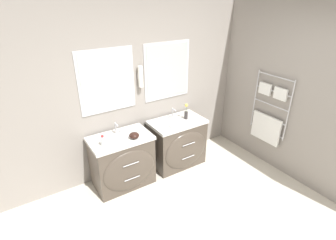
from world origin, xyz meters
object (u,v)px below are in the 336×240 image
(amenity_bowl, at_px, (134,135))
(flower_vase, at_px, (186,113))
(vanity_left, at_px, (123,162))
(toiletry_bottle, at_px, (103,141))
(vanity_right, at_px, (178,143))

(amenity_bowl, height_order, flower_vase, flower_vase)
(vanity_left, bearing_deg, amenity_bowl, -31.06)
(toiletry_bottle, xyz_separation_m, amenity_bowl, (0.43, -0.04, -0.03))
(vanity_left, bearing_deg, toiletry_bottle, -168.84)
(vanity_right, distance_m, flower_vase, 0.52)
(toiletry_bottle, bearing_deg, vanity_right, 2.48)
(vanity_left, relative_size, vanity_right, 1.00)
(vanity_left, bearing_deg, flower_vase, 1.16)
(vanity_right, bearing_deg, toiletry_bottle, -177.52)
(toiletry_bottle, distance_m, amenity_bowl, 0.43)
(vanity_left, distance_m, vanity_right, 0.97)
(amenity_bowl, bearing_deg, vanity_right, 6.68)
(vanity_right, relative_size, amenity_bowl, 6.12)
(toiletry_bottle, height_order, flower_vase, flower_vase)
(vanity_right, distance_m, amenity_bowl, 0.93)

